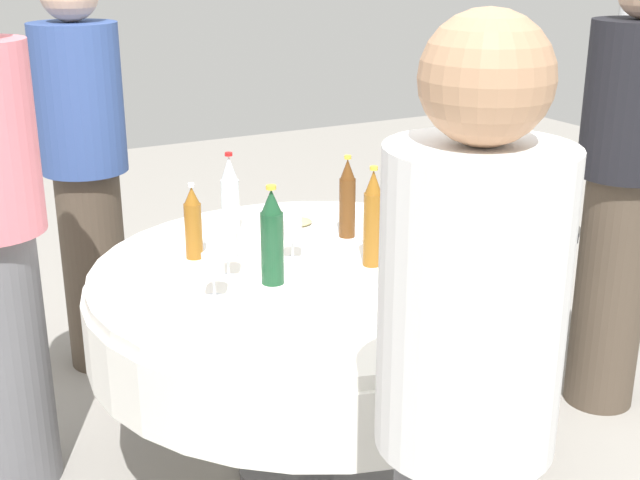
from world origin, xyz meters
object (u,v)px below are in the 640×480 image
(bottle_clear_right, at_px, (230,196))
(plate_near, at_px, (442,234))
(bottle_amber_mid, at_px, (373,220))
(bottle_amber_left, at_px, (193,224))
(plate_inner, at_px, (299,226))
(person_right, at_px, (464,422))
(dining_table, at_px, (320,309))
(wine_glass_right, at_px, (436,227))
(wine_glass_outer, at_px, (213,268))
(bottle_amber_north, at_px, (396,186))
(plate_far, at_px, (354,311))
(wine_glass_north, at_px, (227,246))
(chair_left, at_px, (511,230))
(bottle_brown_west, at_px, (347,199))
(person_mid, at_px, (623,188))
(person_west, at_px, (85,166))
(wine_glass_left, at_px, (292,231))
(bottle_dark_green_front, at_px, (272,238))

(bottle_clear_right, bearing_deg, plate_near, -32.23)
(bottle_amber_mid, height_order, bottle_amber_left, bottle_amber_mid)
(bottle_clear_right, bearing_deg, plate_inner, -18.45)
(plate_near, height_order, person_right, person_right)
(bottle_clear_right, xyz_separation_m, plate_inner, (0.23, -0.08, -0.12))
(dining_table, height_order, wine_glass_right, wine_glass_right)
(bottle_amber_left, relative_size, wine_glass_right, 1.63)
(bottle_amber_left, bearing_deg, dining_table, -39.97)
(wine_glass_outer, height_order, plate_inner, wine_glass_outer)
(bottle_amber_mid, xyz_separation_m, plate_inner, (-0.04, 0.43, -0.14))
(bottle_amber_north, relative_size, plate_far, 1.60)
(bottle_amber_mid, relative_size, wine_glass_north, 2.19)
(bottle_amber_mid, bearing_deg, wine_glass_right, -16.46)
(wine_glass_right, bearing_deg, chair_left, 35.59)
(plate_near, distance_m, person_right, 1.40)
(wine_glass_north, height_order, chair_left, wine_glass_north)
(wine_glass_right, xyz_separation_m, person_right, (-0.64, -0.98, -0.00))
(bottle_brown_west, relative_size, plate_far, 1.45)
(person_right, bearing_deg, person_mid, -131.92)
(plate_near, xyz_separation_m, person_west, (-0.97, 1.09, 0.12))
(plate_inner, bearing_deg, dining_table, -107.09)
(wine_glass_left, distance_m, wine_glass_outer, 0.38)
(wine_glass_left, bearing_deg, bottle_clear_right, 101.49)
(wine_glass_outer, height_order, person_mid, person_mid)
(bottle_dark_green_front, relative_size, wine_glass_left, 2.21)
(bottle_amber_left, distance_m, plate_near, 0.87)
(wine_glass_right, bearing_deg, bottle_dark_green_front, 172.22)
(plate_inner, bearing_deg, wine_glass_left, -120.76)
(bottle_dark_green_front, relative_size, person_right, 0.19)
(wine_glass_right, xyz_separation_m, plate_near, (0.15, 0.17, -0.10))
(plate_near, xyz_separation_m, person_mid, (0.67, -0.17, 0.12))
(plate_far, bearing_deg, bottle_dark_green_front, 107.68)
(wine_glass_right, relative_size, plate_far, 0.77)
(wine_glass_outer, relative_size, chair_left, 0.16)
(dining_table, height_order, plate_near, plate_near)
(wine_glass_right, xyz_separation_m, person_mid, (0.83, 0.00, 0.02))
(bottle_amber_left, relative_size, person_west, 0.15)
(person_mid, relative_size, person_west, 1.00)
(plate_inner, bearing_deg, bottle_amber_left, -166.86)
(bottle_amber_mid, distance_m, chair_left, 1.26)
(bottle_clear_right, height_order, person_west, person_west)
(dining_table, bearing_deg, person_right, -104.39)
(bottle_amber_mid, distance_m, plate_far, 0.41)
(plate_near, relative_size, person_west, 0.13)
(bottle_amber_mid, height_order, bottle_clear_right, bottle_amber_mid)
(wine_glass_outer, distance_m, plate_inner, 0.67)
(bottle_brown_west, height_order, bottle_dark_green_front, bottle_dark_green_front)
(plate_far, xyz_separation_m, person_mid, (1.27, 0.24, 0.12))
(bottle_amber_north, bearing_deg, wine_glass_right, -102.07)
(wine_glass_north, relative_size, person_right, 0.09)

